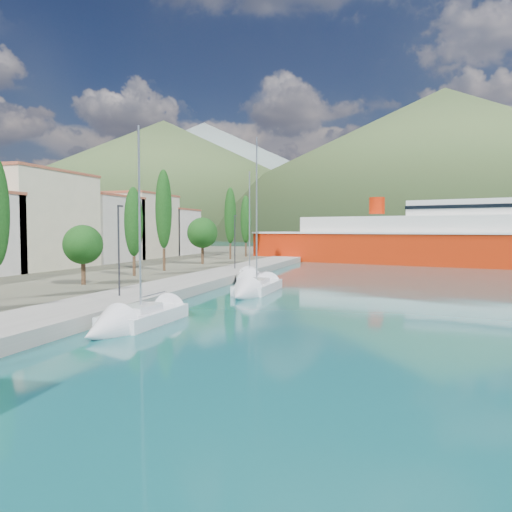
% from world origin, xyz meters
% --- Properties ---
extents(ground, '(1400.00, 1400.00, 0.00)m').
position_xyz_m(ground, '(0.00, 120.00, 0.00)').
color(ground, '#125457').
extents(quay, '(5.00, 88.00, 0.80)m').
position_xyz_m(quay, '(-9.00, 26.00, 0.40)').
color(quay, gray).
rests_on(quay, ground).
extents(town_buildings, '(9.20, 69.20, 11.30)m').
position_xyz_m(town_buildings, '(-32.00, 36.91, 5.57)').
color(town_buildings, beige).
rests_on(town_buildings, land_strip).
extents(tree_row, '(4.00, 63.13, 11.10)m').
position_xyz_m(tree_row, '(-15.94, 33.40, 5.85)').
color(tree_row, '#47301E').
rests_on(tree_row, land_strip).
extents(lamp_posts, '(0.15, 44.16, 6.06)m').
position_xyz_m(lamp_posts, '(-9.00, 13.73, 4.08)').
color(lamp_posts, '#2D2D33').
rests_on(lamp_posts, quay).
extents(sailboat_near, '(2.77, 8.30, 11.80)m').
position_xyz_m(sailboat_near, '(-4.67, 5.51, 0.32)').
color(sailboat_near, silver).
rests_on(sailboat_near, ground).
extents(sailboat_mid, '(2.53, 9.60, 13.82)m').
position_xyz_m(sailboat_mid, '(-2.42, 20.61, 0.33)').
color(sailboat_mid, silver).
rests_on(sailboat_mid, ground).
extents(sailboat_far, '(5.05, 8.46, 11.85)m').
position_xyz_m(sailboat_far, '(-4.59, 27.74, 0.33)').
color(sailboat_far, silver).
rests_on(sailboat_far, ground).
extents(ferry, '(55.94, 26.02, 10.89)m').
position_xyz_m(ferry, '(12.81, 62.45, 3.31)').
color(ferry, red).
rests_on(ferry, ground).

